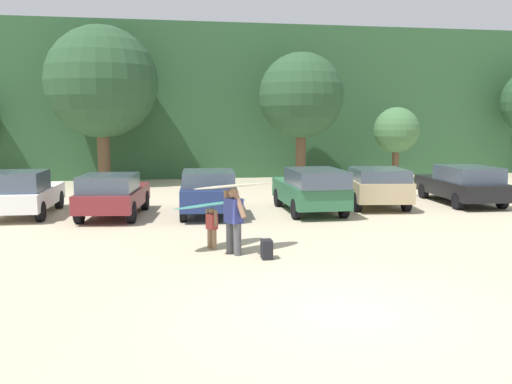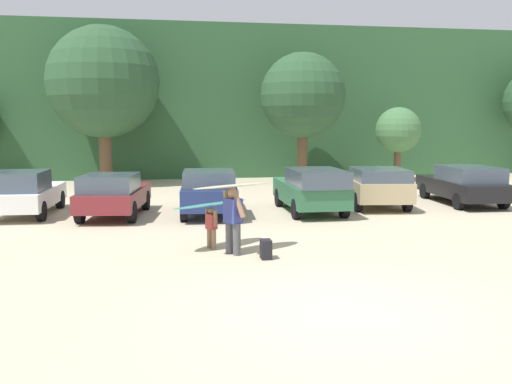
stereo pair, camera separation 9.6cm
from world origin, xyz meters
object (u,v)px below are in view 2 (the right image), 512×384
(parked_car_forest_green, at_px, (312,189))
(parked_car_tan, at_px, (375,185))
(person_adult, at_px, (233,217))
(person_child, at_px, (211,225))
(surfboard_teal, at_px, (211,204))
(surfboard_cream, at_px, (234,186))
(parked_car_maroon, at_px, (113,194))
(backpack_dropped, at_px, (266,249))
(parked_car_black, at_px, (464,184))
(parked_car_navy, at_px, (209,191))
(parked_car_white, at_px, (24,193))

(parked_car_forest_green, bearing_deg, parked_car_tan, -68.62)
(person_adult, height_order, person_child, person_adult)
(surfboard_teal, bearing_deg, surfboard_cream, 93.05)
(parked_car_forest_green, xyz_separation_m, person_child, (-3.92, -4.84, -0.25))
(parked_car_tan, xyz_separation_m, surfboard_cream, (-6.11, -6.41, 0.84))
(parked_car_maroon, distance_m, surfboard_teal, 5.77)
(person_adult, height_order, backpack_dropped, person_adult)
(surfboard_cream, height_order, backpack_dropped, surfboard_cream)
(parked_car_tan, distance_m, backpack_dropped, 9.01)
(parked_car_black, bearing_deg, parked_car_navy, 98.19)
(person_adult, relative_size, backpack_dropped, 3.56)
(parked_car_navy, xyz_separation_m, backpack_dropped, (0.76, -6.30, -0.59))
(parked_car_white, bearing_deg, surfboard_cream, -132.71)
(parked_car_white, xyz_separation_m, parked_car_forest_green, (9.67, -1.06, 0.05))
(parked_car_navy, xyz_separation_m, person_adult, (0.07, -5.73, 0.09))
(parked_car_tan, bearing_deg, parked_car_black, -81.80)
(parked_car_navy, bearing_deg, person_child, -179.65)
(person_adult, xyz_separation_m, backpack_dropped, (0.69, -0.57, -0.68))
(person_child, relative_size, surfboard_teal, 0.46)
(parked_car_white, relative_size, surfboard_teal, 1.81)
(person_child, bearing_deg, person_adult, 89.06)
(backpack_dropped, bearing_deg, parked_car_maroon, 121.41)
(parked_car_tan, relative_size, person_adult, 2.79)
(parked_car_white, height_order, backpack_dropped, parked_car_white)
(parked_car_maroon, bearing_deg, person_adult, -143.08)
(parked_car_forest_green, xyz_separation_m, parked_car_black, (6.32, 1.05, -0.07))
(parked_car_forest_green, bearing_deg, parked_car_navy, 87.22)
(parked_car_tan, bearing_deg, parked_car_white, 97.75)
(parked_car_maroon, height_order, person_adult, person_adult)
(parked_car_forest_green, distance_m, person_child, 6.23)
(person_adult, xyz_separation_m, person_child, (-0.45, 0.69, -0.31))
(parked_car_white, bearing_deg, person_child, -132.63)
(parked_car_forest_green, height_order, parked_car_black, parked_car_forest_green)
(parked_car_tan, bearing_deg, backpack_dropped, 150.35)
(parked_car_tan, distance_m, person_adult, 9.01)
(person_adult, height_order, surfboard_cream, surfboard_cream)
(person_child, bearing_deg, parked_car_black, 175.74)
(parked_car_forest_green, distance_m, surfboard_cream, 6.42)
(parked_car_maroon, distance_m, parked_car_black, 13.03)
(parked_car_white, relative_size, parked_car_navy, 0.98)
(parked_car_forest_green, relative_size, parked_car_tan, 0.97)
(surfboard_cream, bearing_deg, parked_car_maroon, -86.97)
(surfboard_teal, bearing_deg, parked_car_navy, -129.03)
(parked_car_white, distance_m, parked_car_maroon, 3.06)
(person_adult, xyz_separation_m, surfboard_teal, (-0.44, 0.80, 0.20))
(parked_car_white, height_order, surfboard_cream, surfboard_cream)
(parked_car_white, relative_size, parked_car_black, 0.90)
(parked_car_navy, height_order, person_child, parked_car_navy)
(parked_car_white, relative_size, backpack_dropped, 9.17)
(parked_car_black, xyz_separation_m, backpack_dropped, (-9.10, -7.15, -0.55))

